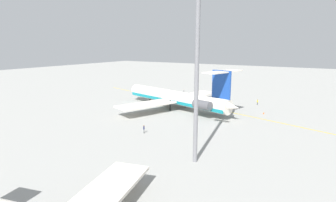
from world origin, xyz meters
The scene contains 10 objects.
ground centered at (0.00, 0.00, 0.00)m, with size 343.06×343.06×0.00m, color #9E9E99.
main_jetliner centered at (-7.09, 13.95, 3.45)m, with size 42.83×38.30×12.64m.
ground_crew_near_nose centered at (3.73, -9.86, 1.10)m, with size 0.41×0.28×1.73m.
ground_crew_near_tail centered at (-12.10, 37.69, 1.14)m, with size 0.31×0.38×1.81m.
ground_crew_portside centered at (-26.10, -4.33, 1.15)m, with size 0.29×0.40×1.82m.
safety_cone_nose centered at (-22.76, 34.66, 0.28)m, with size 0.40×0.40×0.55m, color #EA590F.
safety_cone_wingtip centered at (11.23, -9.12, 0.28)m, with size 0.40×0.40×0.55m, color #EA590F.
safety_cone_tail centered at (-30.53, 6.68, 0.28)m, with size 0.40×0.40×0.55m, color #EA590F.
taxiway_centreline centered at (-5.90, 5.17, 0.00)m, with size 92.18×0.36×0.01m, color gold.
light_mast centered at (-28.08, 45.09, 15.20)m, with size 4.00×0.70×27.95m.
Camera 1 is at (-46.33, 83.12, 18.93)m, focal length 28.99 mm.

